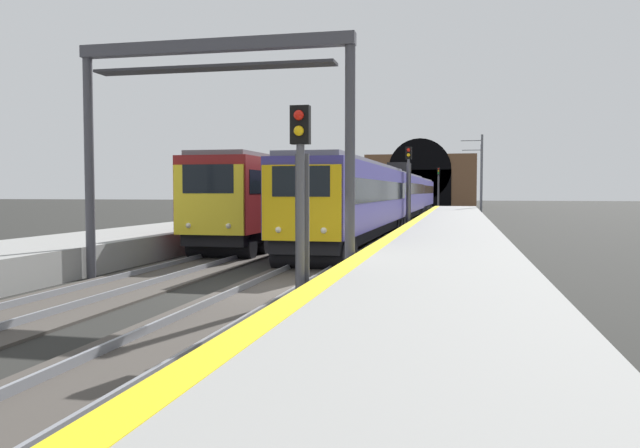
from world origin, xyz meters
TOP-DOWN VIEW (x-y plane):
  - ground_plane at (0.00, 0.00)m, footprint 320.00×320.00m
  - platform_right at (0.00, -4.26)m, footprint 112.00×4.41m
  - platform_right_edge_strip at (0.00, -2.30)m, footprint 112.00×0.50m
  - track_main_line at (0.00, 0.00)m, footprint 160.00×2.64m
  - track_adjacent_line at (0.00, 4.21)m, footprint 160.00×3.18m
  - train_main_approaching at (33.92, 0.00)m, footprint 61.46×2.98m
  - train_adjacent_platform at (26.72, 4.21)m, footprint 42.09×2.92m
  - railway_signal_near at (-3.99, -1.73)m, footprint 0.39×0.38m
  - railway_signal_mid at (22.50, -1.73)m, footprint 0.39×0.38m
  - railway_signal_far at (75.44, -1.73)m, footprint 0.39×0.38m
  - overhead_signal_gantry at (1.03, 2.11)m, footprint 0.70×8.20m
  - tunnel_portal at (95.50, 2.11)m, footprint 2.57×19.14m
  - catenary_mast_near at (50.06, -6.83)m, footprint 0.22×2.20m
  - catenary_mast_far at (51.25, -6.83)m, footprint 0.22×2.05m

SIDE VIEW (x-z plane):
  - ground_plane at x=0.00m, z-range 0.00..0.00m
  - track_adjacent_line at x=0.00m, z-range -0.06..0.15m
  - track_main_line at x=0.00m, z-range -0.06..0.15m
  - platform_right at x=0.00m, z-range 0.00..0.95m
  - platform_right_edge_strip at x=0.00m, z-range 0.95..0.95m
  - train_main_approaching at x=33.92m, z-range -0.15..4.71m
  - train_adjacent_platform at x=26.72m, z-range -0.13..4.94m
  - railway_signal_near at x=-3.99m, z-range 0.41..4.72m
  - railway_signal_mid at x=22.50m, z-range 0.45..5.74m
  - railway_signal_far at x=75.44m, z-range 0.58..6.52m
  - catenary_mast_far at x=51.25m, z-range 0.10..7.52m
  - catenary_mast_near at x=50.06m, z-range 0.11..8.41m
  - tunnel_portal at x=95.50m, z-range -1.31..10.31m
  - overhead_signal_gantry at x=1.03m, z-range 1.74..8.67m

